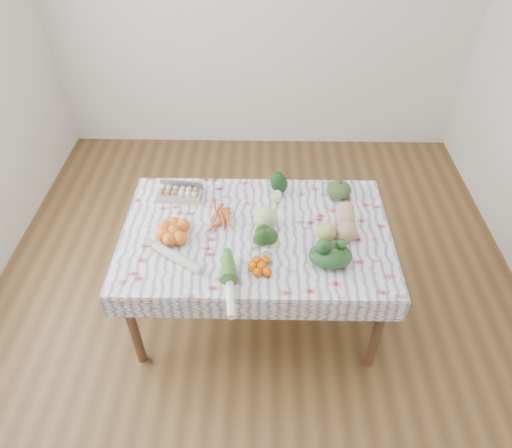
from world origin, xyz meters
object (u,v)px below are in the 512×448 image
kabocha_squash (339,190)px  cabbage (266,218)px  dining_table (256,241)px  egg_carton (179,195)px  grapefruit (326,232)px  butternut_squash (346,221)px

kabocha_squash → cabbage: 0.58m
dining_table → egg_carton: bearing=149.7°
kabocha_squash → cabbage: (-0.49, -0.32, 0.02)m
egg_carton → cabbage: size_ratio=1.97×
dining_table → kabocha_squash: bearing=32.9°
egg_carton → grapefruit: bearing=-16.1°
kabocha_squash → egg_carton: bearing=-177.2°
egg_carton → kabocha_squash: bearing=7.9°
grapefruit → kabocha_squash: bearing=73.3°
dining_table → kabocha_squash: size_ratio=9.64×
dining_table → kabocha_squash: kabocha_squash is taller
dining_table → egg_carton: size_ratio=5.49×
egg_carton → butternut_squash: size_ratio=1.01×
egg_carton → kabocha_squash: (1.06, 0.05, 0.02)m
egg_carton → butternut_squash: butternut_squash is taller
grapefruit → butternut_squash: bearing=34.1°
grapefruit → egg_carton: bearing=158.8°
kabocha_squash → butternut_squash: (0.01, -0.33, 0.01)m
cabbage → grapefruit: (0.36, -0.10, -0.02)m
dining_table → egg_carton: (-0.51, 0.30, 0.12)m
kabocha_squash → grapefruit: grapefruit is taller
dining_table → butternut_squash: bearing=2.7°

